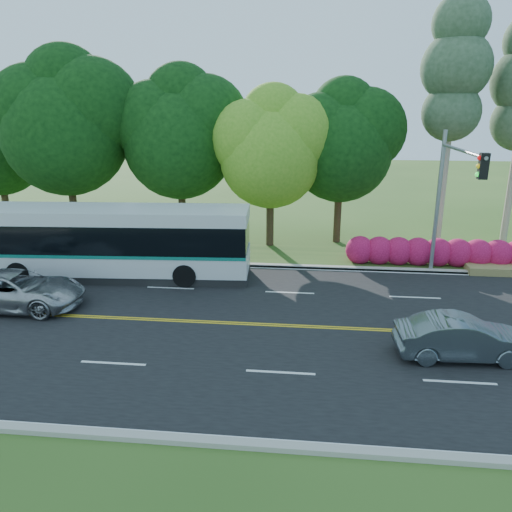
# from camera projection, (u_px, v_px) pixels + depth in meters

# --- Properties ---
(ground) EXTENTS (120.00, 120.00, 0.00)m
(ground) POSITION_uv_depth(u_px,v_px,m) (299.00, 327.00, 19.09)
(ground) COLOR #31531B
(ground) RESTS_ON ground
(road) EXTENTS (60.00, 14.00, 0.02)m
(road) POSITION_uv_depth(u_px,v_px,m) (299.00, 326.00, 19.09)
(road) COLOR black
(road) RESTS_ON ground
(curb_north) EXTENTS (60.00, 0.30, 0.15)m
(curb_north) POSITION_uv_depth(u_px,v_px,m) (302.00, 266.00, 25.86)
(curb_north) COLOR #ADA99C
(curb_north) RESTS_ON ground
(curb_south) EXTENTS (60.00, 0.30, 0.15)m
(curb_south) POSITION_uv_depth(u_px,v_px,m) (292.00, 448.00, 12.27)
(curb_south) COLOR #ADA99C
(curb_south) RESTS_ON ground
(grass_verge) EXTENTS (60.00, 4.00, 0.10)m
(grass_verge) POSITION_uv_depth(u_px,v_px,m) (303.00, 256.00, 27.63)
(grass_verge) COLOR #31531B
(grass_verge) RESTS_ON ground
(lane_markings) EXTENTS (57.60, 13.82, 0.00)m
(lane_markings) POSITION_uv_depth(u_px,v_px,m) (296.00, 326.00, 19.09)
(lane_markings) COLOR gold
(lane_markings) RESTS_ON road
(tree_row) EXTENTS (44.70, 9.10, 13.84)m
(tree_row) POSITION_uv_depth(u_px,v_px,m) (219.00, 129.00, 29.16)
(tree_row) COLOR black
(tree_row) RESTS_ON ground
(bougainvillea_hedge) EXTENTS (9.50, 2.25, 1.50)m
(bougainvillea_hedge) POSITION_uv_depth(u_px,v_px,m) (441.00, 253.00, 25.90)
(bougainvillea_hedge) COLOR maroon
(bougainvillea_hedge) RESTS_ON ground
(traffic_signal) EXTENTS (0.42, 6.10, 7.00)m
(traffic_signal) POSITION_uv_depth(u_px,v_px,m) (451.00, 186.00, 22.20)
(traffic_signal) COLOR gray
(traffic_signal) RESTS_ON ground
(transit_bus) EXTENTS (13.22, 3.60, 3.42)m
(transit_bus) POSITION_uv_depth(u_px,v_px,m) (113.00, 243.00, 24.08)
(transit_bus) COLOR silver
(transit_bus) RESTS_ON road
(sedan) EXTENTS (4.41, 1.73, 1.43)m
(sedan) POSITION_uv_depth(u_px,v_px,m) (463.00, 338.00, 16.53)
(sedan) COLOR #555F67
(sedan) RESTS_ON road
(suv) EXTENTS (5.64, 2.74, 1.54)m
(suv) POSITION_uv_depth(u_px,v_px,m) (15.00, 290.00, 20.61)
(suv) COLOR #ACADB0
(suv) RESTS_ON road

